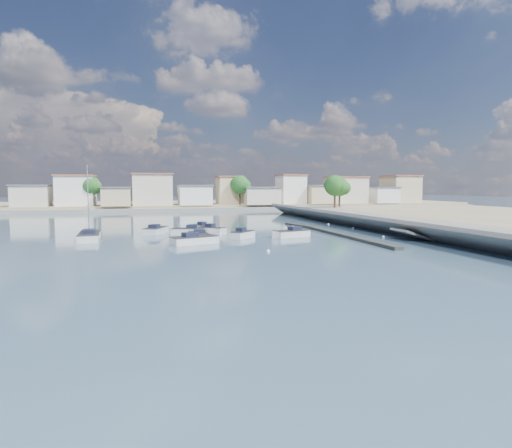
{
  "coord_description": "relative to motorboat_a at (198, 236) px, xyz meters",
  "views": [
    {
      "loc": [
        -17.1,
        -39.62,
        6.26
      ],
      "look_at": [
        -3.08,
        14.1,
        1.4
      ],
      "focal_mm": 30.0,
      "sensor_mm": 36.0,
      "label": 1
    }
  ],
  "objects": [
    {
      "name": "ground",
      "position": [
        10.96,
        28.86,
        -0.38
      ],
      "size": [
        400.0,
        400.0,
        0.0
      ],
      "primitive_type": "plane",
      "color": "#2B4156",
      "rests_on": "ground"
    },
    {
      "name": "seawall_walkway",
      "position": [
        29.46,
        1.86,
        0.52
      ],
      "size": [
        5.0,
        90.0,
        1.8
      ],
      "primitive_type": "cube",
      "color": "slate",
      "rests_on": "ground"
    },
    {
      "name": "breakwater",
      "position": [
        17.87,
        1.54,
        -0.21
      ],
      "size": [
        2.0,
        31.02,
        0.35
      ],
      "color": "black",
      "rests_on": "ground"
    },
    {
      "name": "far_shore_land",
      "position": [
        10.96,
        80.86,
        0.32
      ],
      "size": [
        160.0,
        40.0,
        1.4
      ],
      "primitive_type": "cube",
      "color": "gray",
      "rests_on": "ground"
    },
    {
      "name": "far_shore_quay",
      "position": [
        10.96,
        59.86,
        0.02
      ],
      "size": [
        160.0,
        2.5,
        0.8
      ],
      "primitive_type": "cube",
      "color": "slate",
      "rests_on": "ground"
    },
    {
      "name": "far_town",
      "position": [
        21.68,
        65.78,
        4.56
      ],
      "size": [
        113.01,
        12.8,
        8.35
      ],
      "color": "beige",
      "rests_on": "far_shore_land"
    },
    {
      "name": "shore_trees",
      "position": [
        19.3,
        56.97,
        5.84
      ],
      "size": [
        74.56,
        38.32,
        7.92
      ],
      "color": "#38281E",
      "rests_on": "ground"
    },
    {
      "name": "motorboat_a",
      "position": [
        0.0,
        0.0,
        0.0
      ],
      "size": [
        2.18,
        5.31,
        1.48
      ],
      "color": "silver",
      "rests_on": "ground"
    },
    {
      "name": "motorboat_b",
      "position": [
        5.58,
        0.21,
        -0.0
      ],
      "size": [
        3.63,
        3.67,
        1.48
      ],
      "color": "silver",
      "rests_on": "ground"
    },
    {
      "name": "motorboat_c",
      "position": [
        -0.85,
        5.62,
        0.0
      ],
      "size": [
        4.82,
        2.95,
        1.48
      ],
      "color": "silver",
      "rests_on": "ground"
    },
    {
      "name": "motorboat_d",
      "position": [
        11.33,
        -0.54,
        -0.0
      ],
      "size": [
        5.21,
        3.16,
        1.48
      ],
      "color": "silver",
      "rests_on": "ground"
    },
    {
      "name": "motorboat_e",
      "position": [
        -4.69,
        8.01,
        -0.0
      ],
      "size": [
        3.63,
        5.36,
        1.48
      ],
      "color": "silver",
      "rests_on": "ground"
    },
    {
      "name": "motorboat_f",
      "position": [
        1.43,
        10.41,
        -0.0
      ],
      "size": [
        3.17,
        3.83,
        1.48
      ],
      "color": "silver",
      "rests_on": "ground"
    },
    {
      "name": "motorboat_g",
      "position": [
        2.76,
        6.03,
        0.0
      ],
      "size": [
        3.64,
        3.93,
        1.48
      ],
      "color": "silver",
      "rests_on": "ground"
    },
    {
      "name": "motorboat_h",
      "position": [
        -0.67,
        -3.86,
        -0.0
      ],
      "size": [
        5.75,
        3.68,
        1.48
      ],
      "color": "silver",
      "rests_on": "ground"
    },
    {
      "name": "sailboat",
      "position": [
        -12.58,
        3.14,
        0.03
      ],
      "size": [
        2.68,
        7.58,
        9.0
      ],
      "color": "silver",
      "rests_on": "ground"
    },
    {
      "name": "mooring_buoys",
      "position": [
        16.9,
        3.28,
        -0.33
      ],
      "size": [
        19.02,
        26.25,
        0.35
      ],
      "color": "white",
      "rests_on": "ground"
    }
  ]
}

